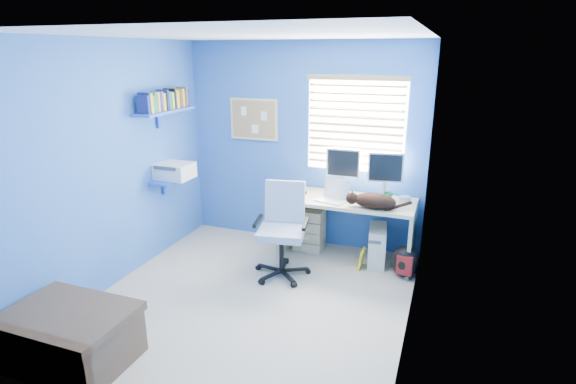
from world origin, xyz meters
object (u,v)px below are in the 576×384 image
(desk, at_px, (346,229))
(office_chair, at_px, (282,242))
(cat, at_px, (375,201))
(laptop, at_px, (332,192))
(tower_pc, at_px, (377,245))

(desk, height_order, office_chair, office_chair)
(desk, bearing_deg, cat, -30.89)
(laptop, xyz_separation_m, cat, (0.50, -0.08, -0.03))
(desk, relative_size, office_chair, 1.51)
(desk, distance_m, tower_pc, 0.40)
(laptop, distance_m, office_chair, 0.80)
(tower_pc, bearing_deg, desk, 169.48)
(cat, relative_size, office_chair, 0.46)
(desk, xyz_separation_m, cat, (0.34, -0.20, 0.45))
(cat, distance_m, office_chair, 1.10)
(laptop, height_order, tower_pc, laptop)
(desk, bearing_deg, tower_pc, -2.42)
(desk, distance_m, laptop, 0.52)
(cat, bearing_deg, desk, 141.51)
(cat, height_order, office_chair, office_chair)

